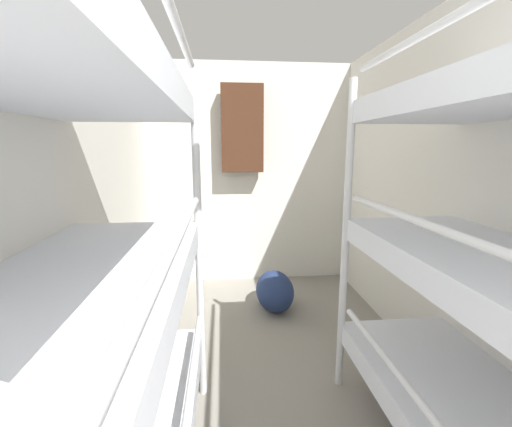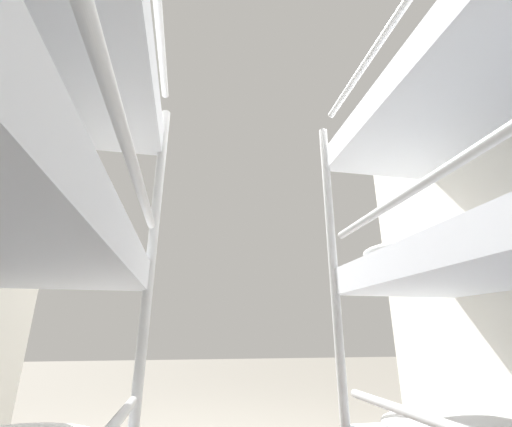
# 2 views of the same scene
# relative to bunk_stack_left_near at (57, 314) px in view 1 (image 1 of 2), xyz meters

# --- Properties ---
(wall_left) EXTENTS (0.06, 4.37, 2.40)m
(wall_left) POSITION_rel_bunk_stack_left_near_xyz_m (-0.37, 0.73, 0.16)
(wall_left) COLOR silver
(wall_left) RESTS_ON ground_plane
(wall_right) EXTENTS (0.06, 4.37, 2.40)m
(wall_right) POSITION_rel_bunk_stack_left_near_xyz_m (1.90, 0.73, 0.16)
(wall_right) COLOR silver
(wall_right) RESTS_ON ground_plane
(wall_back) EXTENTS (2.33, 0.06, 2.40)m
(wall_back) POSITION_rel_bunk_stack_left_near_xyz_m (0.76, 2.88, 0.16)
(wall_back) COLOR silver
(wall_back) RESTS_ON ground_plane
(bunk_stack_left_near) EXTENTS (0.70, 1.84, 1.92)m
(bunk_stack_left_near) POSITION_rel_bunk_stack_left_near_xyz_m (0.00, 0.00, 0.00)
(bunk_stack_left_near) COLOR silver
(bunk_stack_left_near) RESTS_ON ground_plane
(duffel_bag) EXTENTS (0.35, 0.56, 0.35)m
(duffel_bag) POSITION_rel_bunk_stack_left_near_xyz_m (0.95, 2.06, -0.86)
(duffel_bag) COLOR navy
(duffel_bag) RESTS_ON ground_plane
(hanging_coat) EXTENTS (0.44, 0.12, 0.90)m
(hanging_coat) POSITION_rel_bunk_stack_left_near_xyz_m (0.69, 2.73, 0.66)
(hanging_coat) COLOR #472819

